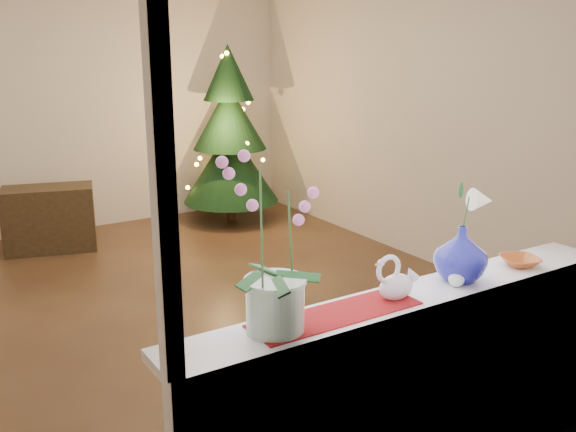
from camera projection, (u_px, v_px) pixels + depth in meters
name	position (u px, v px, depth m)	size (l,w,h in m)	color
ground	(185.00, 306.00, 4.79)	(5.00, 5.00, 0.00)	#382217
wall_back	(79.00, 98.00, 6.46)	(4.50, 0.10, 2.70)	beige
wall_front	(441.00, 198.00, 2.39)	(4.50, 0.10, 2.70)	beige
wall_right	(418.00, 108.00, 5.59)	(0.10, 5.00, 2.70)	beige
window_apron	(421.00, 409.00, 2.67)	(2.20, 0.08, 0.88)	white
windowsill	(411.00, 299.00, 2.62)	(2.20, 0.26, 0.04)	white
window_frame	(442.00, 103.00, 2.32)	(2.22, 0.06, 1.60)	white
runner	(337.00, 314.00, 2.42)	(0.70, 0.20, 0.01)	maroon
orchid_pot	(275.00, 243.00, 2.19)	(0.23, 0.23, 0.66)	beige
swan	(397.00, 277.00, 2.54)	(0.21, 0.10, 0.18)	silver
blue_vase	(461.00, 249.00, 2.74)	(0.26, 0.26, 0.27)	navy
lily	(465.00, 195.00, 2.67)	(0.15, 0.09, 0.21)	white
paperweight	(457.00, 279.00, 2.69)	(0.07, 0.07, 0.07)	white
amber_dish	(520.00, 262.00, 2.94)	(0.15, 0.15, 0.04)	#A64B1B
xmas_tree	(230.00, 135.00, 6.84)	(1.03, 1.03, 1.88)	black
side_table	(50.00, 219.00, 6.00)	(0.81, 0.40, 0.61)	black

